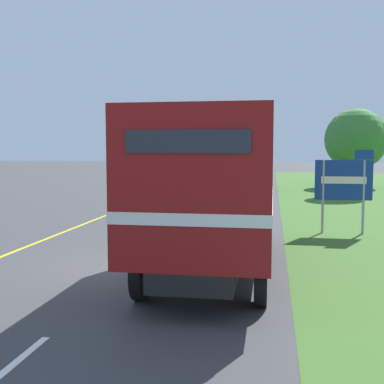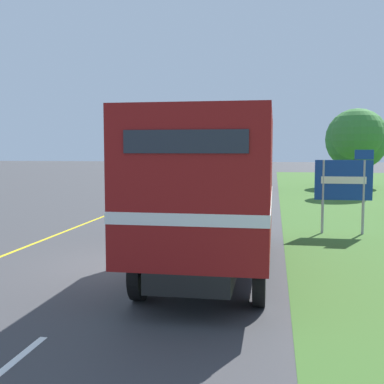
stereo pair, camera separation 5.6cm
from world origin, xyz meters
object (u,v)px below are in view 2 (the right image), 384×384
object	(u,v)px
lead_car_white	(169,186)
lead_car_black_ahead	(224,167)
highway_sign	(345,182)
roadside_tree_far	(357,139)
lead_car_blue_ahead	(252,177)
horse_trailer_truck	(214,186)
roadside_tree_mid	(357,135)

from	to	relation	value
lead_car_white	lead_car_black_ahead	world-z (taller)	lead_car_black_ahead
lead_car_black_ahead	highway_sign	xyz separation A→B (m)	(7.58, -34.61, 0.76)
roadside_tree_far	lead_car_white	bearing A→B (deg)	-131.10
lead_car_blue_ahead	roadside_tree_far	distance (m)	9.09
horse_trailer_truck	roadside_tree_far	xyz separation A→B (m)	(7.47, 27.13, 1.61)
highway_sign	lead_car_black_ahead	bearing A→B (deg)	102.36
lead_car_black_ahead	highway_sign	world-z (taller)	highway_sign
highway_sign	lead_car_blue_ahead	bearing A→B (deg)	102.54
highway_sign	roadside_tree_far	bearing A→B (deg)	79.96
lead_car_black_ahead	roadside_tree_far	world-z (taller)	roadside_tree_far
lead_car_blue_ahead	roadside_tree_far	world-z (taller)	roadside_tree_far
lead_car_white	roadside_tree_mid	size ratio (longest dim) A/B	0.80
horse_trailer_truck	roadside_tree_mid	xyz separation A→B (m)	(6.32, 19.98, 1.75)
lead_car_blue_ahead	highway_sign	world-z (taller)	highway_sign
lead_car_black_ahead	lead_car_white	bearing A→B (deg)	-90.41
lead_car_white	roadside_tree_mid	bearing A→B (deg)	30.37
highway_sign	roadside_tree_mid	distance (m)	14.69
lead_car_blue_ahead	lead_car_white	bearing A→B (deg)	-113.11
lead_car_white	highway_sign	size ratio (longest dim) A/B	1.51
lead_car_white	roadside_tree_far	xyz separation A→B (m)	(11.57, 13.26, 2.68)
lead_car_blue_ahead	lead_car_black_ahead	distance (m)	17.64
roadside_tree_mid	lead_car_black_ahead	bearing A→B (deg)	116.75
lead_car_black_ahead	lead_car_blue_ahead	bearing A→B (deg)	-77.82
highway_sign	roadside_tree_far	distance (m)	21.88
horse_trailer_truck	roadside_tree_mid	world-z (taller)	roadside_tree_mid
lead_car_white	roadside_tree_far	distance (m)	17.80
horse_trailer_truck	roadside_tree_mid	size ratio (longest dim) A/B	1.51
lead_car_blue_ahead	lead_car_black_ahead	bearing A→B (deg)	102.18
lead_car_blue_ahead	roadside_tree_far	bearing A→B (deg)	28.14
horse_trailer_truck	lead_car_white	size ratio (longest dim) A/B	1.89
lead_car_black_ahead	highway_sign	size ratio (longest dim) A/B	1.58
horse_trailer_truck	highway_sign	distance (m)	6.75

